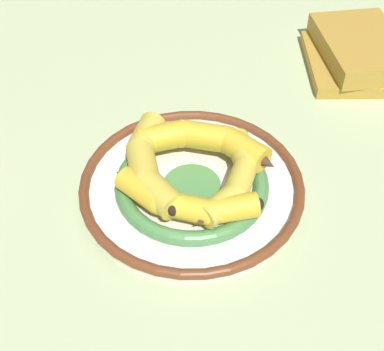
{
  "coord_description": "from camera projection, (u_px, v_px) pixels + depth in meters",
  "views": [
    {
      "loc": [
        -0.38,
        0.35,
        0.55
      ],
      "look_at": [
        -0.0,
        0.03,
        0.04
      ],
      "focal_mm": 50.0,
      "sensor_mm": 36.0,
      "label": 1
    }
  ],
  "objects": [
    {
      "name": "banana_a",
      "position": [
        234.0,
        179.0,
        0.69
      ],
      "size": [
        0.11,
        0.16,
        0.03
      ],
      "rotation": [
        0.0,
        0.0,
        5.27
      ],
      "color": "gold",
      "rests_on": "decorative_bowl"
    },
    {
      "name": "banana_b",
      "position": [
        206.0,
        141.0,
        0.74
      ],
      "size": [
        0.18,
        0.14,
        0.04
      ],
      "rotation": [
        0.0,
        0.0,
        6.93
      ],
      "color": "gold",
      "rests_on": "decorative_bowl"
    },
    {
      "name": "decorative_bowl",
      "position": [
        192.0,
        186.0,
        0.73
      ],
      "size": [
        0.31,
        0.31,
        0.03
      ],
      "color": "white",
      "rests_on": "ground_plane"
    },
    {
      "name": "ground_plane",
      "position": [
        208.0,
        184.0,
        0.76
      ],
      "size": [
        2.8,
        2.8,
        0.0
      ],
      "primitive_type": "plane",
      "color": "#B2C693"
    },
    {
      "name": "book_stack",
      "position": [
        358.0,
        53.0,
        0.94
      ],
      "size": [
        0.24,
        0.24,
        0.06
      ],
      "rotation": [
        0.0,
        0.0,
        5.77
      ],
      "color": "#B28933",
      "rests_on": "ground_plane"
    },
    {
      "name": "banana_d",
      "position": [
        182.0,
        201.0,
        0.67
      ],
      "size": [
        0.18,
        0.13,
        0.03
      ],
      "rotation": [
        0.0,
        0.0,
        10.03
      ],
      "color": "gold",
      "rests_on": "decorative_bowl"
    },
    {
      "name": "banana_c",
      "position": [
        148.0,
        162.0,
        0.71
      ],
      "size": [
        0.18,
        0.12,
        0.04
      ],
      "rotation": [
        0.0,
        0.0,
        8.93
      ],
      "color": "gold",
      "rests_on": "decorative_bowl"
    }
  ]
}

